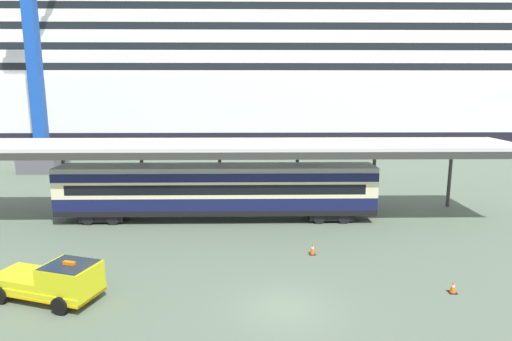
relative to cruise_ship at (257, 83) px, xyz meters
The scene contains 8 objects.
ground_plane 57.67m from the cruise_ship, 89.79° to the right, with size 400.00×400.00×0.00m, color #586957.
cruise_ship is the anchor object (origin of this frame).
platform_canopy 43.41m from the cruise_ship, 95.05° to the right, with size 43.93×6.42×5.72m.
train_carriage 44.32m from the cruise_ship, 95.00° to the right, with size 23.13×2.81×4.11m.
service_truck 57.51m from the cruise_ship, 100.63° to the right, with size 5.57×3.54×2.02m.
traffic_cone_near 56.90m from the cruise_ship, 81.44° to the right, with size 0.36×0.36×0.61m.
traffic_cone_mid 51.43m from the cruise_ship, 87.40° to the right, with size 0.36×0.36×0.72m.
dockside_crane 35.42m from the cruise_ship, 136.32° to the right, with size 11.94×4.40×55.46m.
Camera 1 is at (-1.69, -17.84, 9.74)m, focal length 30.41 mm.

